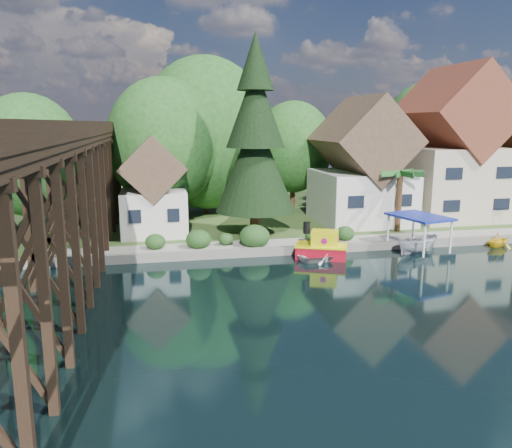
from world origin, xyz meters
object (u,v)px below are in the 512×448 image
(boat_canopy, at_px, (418,237))
(boat_yellow, at_px, (498,239))
(house_left, at_px, (361,170))
(shed, at_px, (153,193))
(trestle_bridge, at_px, (65,191))
(house_center, at_px, (452,154))
(tugboat, at_px, (322,247))
(palm_tree, at_px, (400,175))
(boat_white_a, at_px, (325,254))
(conifer, at_px, (255,140))

(boat_canopy, height_order, boat_yellow, boat_canopy)
(house_left, bearing_deg, shed, -175.23)
(shed, height_order, boat_canopy, shed)
(trestle_bridge, distance_m, shed, 10.69)
(trestle_bridge, height_order, house_center, house_center)
(trestle_bridge, relative_size, tugboat, 11.04)
(palm_tree, bearing_deg, trestle_bridge, -165.36)
(house_center, bearing_deg, boat_yellow, -99.50)
(house_left, relative_size, house_center, 0.79)
(boat_white_a, bearing_deg, shed, 40.58)
(conifer, bearing_deg, shed, 167.60)
(trestle_bridge, relative_size, boat_white_a, 11.77)
(palm_tree, bearing_deg, boat_yellow, -36.30)
(trestle_bridge, distance_m, boat_canopy, 23.92)
(house_center, relative_size, boat_yellow, 6.03)
(house_left, xyz_separation_m, tugboat, (-6.70, -9.29, -4.37))
(house_center, bearing_deg, shed, -175.76)
(boat_white_a, bearing_deg, tugboat, -4.12)
(trestle_bridge, height_order, house_left, house_left)
(boat_white_a, height_order, boat_canopy, boat_canopy)
(trestle_bridge, xyz_separation_m, house_center, (32.00, 11.33, 1.07))
(boat_canopy, bearing_deg, shed, 157.03)
(boat_white_a, bearing_deg, house_left, -47.89)
(shed, bearing_deg, palm_tree, -8.65)
(palm_tree, distance_m, tugboat, 10.39)
(house_left, xyz_separation_m, boat_canopy, (0.51, -9.34, -3.96))
(boat_canopy, bearing_deg, house_left, 93.11)
(house_left, bearing_deg, tugboat, -125.81)
(trestle_bridge, relative_size, conifer, 2.88)
(shed, bearing_deg, boat_yellow, -16.18)
(palm_tree, bearing_deg, boat_white_a, -146.78)
(shed, height_order, conifer, conifer)
(house_center, distance_m, palm_tree, 9.16)
(shed, distance_m, boat_yellow, 26.67)
(trestle_bridge, distance_m, tugboat, 17.00)
(boat_yellow, bearing_deg, tugboat, 74.98)
(house_left, height_order, boat_white_a, house_left)
(tugboat, bearing_deg, boat_canopy, -0.45)
(conifer, height_order, boat_white_a, conifer)
(house_left, height_order, palm_tree, house_left)
(house_center, relative_size, boat_canopy, 2.88)
(trestle_bridge, xyz_separation_m, boat_canopy, (23.51, 1.48, -4.17))
(house_center, distance_m, boat_yellow, 11.14)
(tugboat, distance_m, boat_yellow, 14.14)
(trestle_bridge, distance_m, palm_tree, 25.22)
(conifer, distance_m, boat_yellow, 19.87)
(house_left, distance_m, boat_canopy, 10.16)
(boat_white_a, relative_size, boat_yellow, 1.63)
(boat_canopy, bearing_deg, conifer, 150.18)
(conifer, distance_m, tugboat, 9.98)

